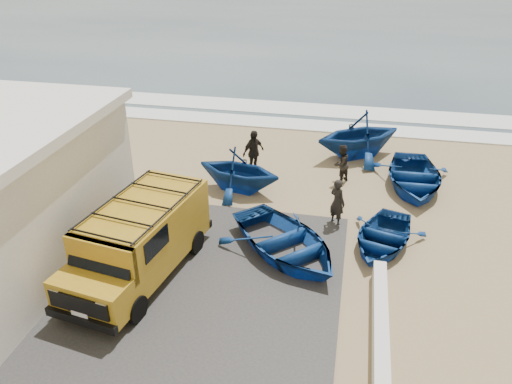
{
  "coord_description": "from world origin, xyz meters",
  "views": [
    {
      "loc": [
        3.89,
        -12.04,
        8.91
      ],
      "look_at": [
        0.94,
        2.18,
        1.2
      ],
      "focal_mm": 35.0,
      "sensor_mm": 36.0,
      "label": 1
    }
  ],
  "objects_px": {
    "boat_far_left": "(359,134)",
    "fisherman_back": "(253,152)",
    "boat_near_left": "(285,242)",
    "fisherman_middle": "(341,164)",
    "parapet": "(381,345)",
    "boat_near_right": "(382,237)",
    "fisherman_front": "(337,202)",
    "boat_mid_left": "(238,170)",
    "van": "(140,238)",
    "boat_mid_right": "(414,177)"
  },
  "relations": [
    {
      "from": "boat_far_left",
      "to": "fisherman_back",
      "type": "height_order",
      "value": "boat_far_left"
    },
    {
      "from": "boat_near_left",
      "to": "fisherman_middle",
      "type": "xyz_separation_m",
      "value": [
        1.36,
        5.38,
        0.32
      ]
    },
    {
      "from": "parapet",
      "to": "fisherman_middle",
      "type": "height_order",
      "value": "fisherman_middle"
    },
    {
      "from": "boat_near_right",
      "to": "fisherman_front",
      "type": "height_order",
      "value": "fisherman_front"
    },
    {
      "from": "boat_mid_left",
      "to": "fisherman_front",
      "type": "distance_m",
      "value": 4.17
    },
    {
      "from": "boat_near_right",
      "to": "van",
      "type": "bearing_deg",
      "value": -141.05
    },
    {
      "from": "boat_near_left",
      "to": "boat_mid_right",
      "type": "xyz_separation_m",
      "value": [
        4.15,
        5.45,
        -0.01
      ]
    },
    {
      "from": "van",
      "to": "fisherman_front",
      "type": "xyz_separation_m",
      "value": [
        5.29,
        3.89,
        -0.36
      ]
    },
    {
      "from": "van",
      "to": "boat_near_right",
      "type": "bearing_deg",
      "value": 31.82
    },
    {
      "from": "boat_near_right",
      "to": "fisherman_back",
      "type": "relative_size",
      "value": 1.79
    },
    {
      "from": "parapet",
      "to": "boat_mid_left",
      "type": "xyz_separation_m",
      "value": [
        -5.2,
        7.42,
        0.58
      ]
    },
    {
      "from": "boat_near_left",
      "to": "fisherman_back",
      "type": "xyz_separation_m",
      "value": [
        -2.15,
        5.44,
        0.47
      ]
    },
    {
      "from": "boat_mid_left",
      "to": "fisherman_front",
      "type": "bearing_deg",
      "value": -101.67
    },
    {
      "from": "fisherman_middle",
      "to": "fisherman_back",
      "type": "relative_size",
      "value": 0.84
    },
    {
      "from": "parapet",
      "to": "fisherman_back",
      "type": "relative_size",
      "value": 3.25
    },
    {
      "from": "boat_mid_left",
      "to": "boat_far_left",
      "type": "bearing_deg",
      "value": -33.4
    },
    {
      "from": "van",
      "to": "boat_mid_left",
      "type": "xyz_separation_m",
      "value": [
        1.49,
        5.61,
        -0.33
      ]
    },
    {
      "from": "boat_mid_right",
      "to": "parapet",
      "type": "bearing_deg",
      "value": -99.77
    },
    {
      "from": "fisherman_front",
      "to": "fisherman_back",
      "type": "height_order",
      "value": "fisherman_back"
    },
    {
      "from": "boat_near_right",
      "to": "boat_mid_right",
      "type": "relative_size",
      "value": 0.78
    },
    {
      "from": "boat_near_right",
      "to": "fisherman_front",
      "type": "relative_size",
      "value": 1.98
    },
    {
      "from": "parapet",
      "to": "boat_near_right",
      "type": "relative_size",
      "value": 1.81
    },
    {
      "from": "boat_near_left",
      "to": "boat_far_left",
      "type": "height_order",
      "value": "boat_far_left"
    },
    {
      "from": "boat_near_right",
      "to": "fisherman_back",
      "type": "bearing_deg",
      "value": 155.63
    },
    {
      "from": "van",
      "to": "boat_near_right",
      "type": "relative_size",
      "value": 1.64
    },
    {
      "from": "fisherman_middle",
      "to": "fisherman_front",
      "type": "bearing_deg",
      "value": 37.22
    },
    {
      "from": "parapet",
      "to": "fisherman_middle",
      "type": "bearing_deg",
      "value": 99.21
    },
    {
      "from": "parapet",
      "to": "van",
      "type": "distance_m",
      "value": 6.99
    },
    {
      "from": "fisherman_front",
      "to": "fisherman_middle",
      "type": "distance_m",
      "value": 3.24
    },
    {
      "from": "fisherman_back",
      "to": "parapet",
      "type": "bearing_deg",
      "value": -115.43
    },
    {
      "from": "parapet",
      "to": "boat_mid_left",
      "type": "height_order",
      "value": "boat_mid_left"
    },
    {
      "from": "boat_mid_left",
      "to": "boat_near_left",
      "type": "bearing_deg",
      "value": -135.56
    },
    {
      "from": "boat_near_left",
      "to": "boat_far_left",
      "type": "xyz_separation_m",
      "value": [
        1.95,
        8.04,
        0.58
      ]
    },
    {
      "from": "boat_near_left",
      "to": "boat_mid_right",
      "type": "distance_m",
      "value": 6.86
    },
    {
      "from": "fisherman_front",
      "to": "fisherman_back",
      "type": "bearing_deg",
      "value": -2.63
    },
    {
      "from": "boat_near_right",
      "to": "boat_far_left",
      "type": "height_order",
      "value": "boat_far_left"
    },
    {
      "from": "boat_near_right",
      "to": "fisherman_front",
      "type": "distance_m",
      "value": 1.91
    },
    {
      "from": "fisherman_front",
      "to": "fisherman_back",
      "type": "xyz_separation_m",
      "value": [
        -3.56,
        3.3,
        0.09
      ]
    },
    {
      "from": "boat_mid_left",
      "to": "boat_near_right",
      "type": "bearing_deg",
      "value": -105.08
    },
    {
      "from": "boat_mid_left",
      "to": "boat_mid_right",
      "type": "relative_size",
      "value": 0.77
    },
    {
      "from": "boat_far_left",
      "to": "boat_near_right",
      "type": "bearing_deg",
      "value": -25.51
    },
    {
      "from": "boat_near_right",
      "to": "boat_mid_left",
      "type": "relative_size",
      "value": 1.02
    },
    {
      "from": "parapet",
      "to": "fisherman_middle",
      "type": "relative_size",
      "value": 3.87
    },
    {
      "from": "boat_mid_left",
      "to": "boat_far_left",
      "type": "relative_size",
      "value": 0.83
    },
    {
      "from": "boat_near_left",
      "to": "boat_far_left",
      "type": "relative_size",
      "value": 1.11
    },
    {
      "from": "parapet",
      "to": "boat_mid_left",
      "type": "distance_m",
      "value": 9.08
    },
    {
      "from": "fisherman_middle",
      "to": "boat_near_right",
      "type": "bearing_deg",
      "value": 56.16
    },
    {
      "from": "fisherman_front",
      "to": "boat_mid_right",
      "type": "bearing_deg",
      "value": -89.37
    },
    {
      "from": "fisherman_front",
      "to": "fisherman_back",
      "type": "distance_m",
      "value": 4.85
    },
    {
      "from": "boat_far_left",
      "to": "fisherman_middle",
      "type": "bearing_deg",
      "value": -45.95
    }
  ]
}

